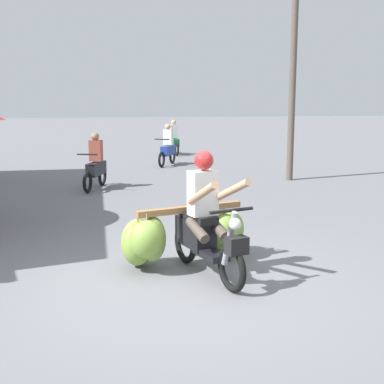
{
  "coord_description": "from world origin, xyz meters",
  "views": [
    {
      "loc": [
        -0.97,
        -5.75,
        2.19
      ],
      "look_at": [
        0.33,
        1.25,
        0.9
      ],
      "focal_mm": 47.56,
      "sensor_mm": 36.0,
      "label": 1
    }
  ],
  "objects_px": {
    "motorbike_distant_ahead_right": "(168,149)",
    "motorbike_main_loaded": "(185,233)",
    "motorbike_distant_ahead_left": "(174,141)",
    "utility_pole": "(292,87)",
    "motorbike_distant_far_ahead": "(96,166)"
  },
  "relations": [
    {
      "from": "motorbike_distant_ahead_left",
      "to": "utility_pole",
      "type": "xyz_separation_m",
      "value": [
        2.19,
        -7.11,
        1.97
      ]
    },
    {
      "from": "motorbike_distant_ahead_right",
      "to": "motorbike_main_loaded",
      "type": "bearing_deg",
      "value": -96.61
    },
    {
      "from": "motorbike_main_loaded",
      "to": "motorbike_distant_ahead_left",
      "type": "distance_m",
      "value": 14.08
    },
    {
      "from": "motorbike_main_loaded",
      "to": "utility_pole",
      "type": "height_order",
      "value": "utility_pole"
    },
    {
      "from": "motorbike_distant_ahead_right",
      "to": "utility_pole",
      "type": "distance_m",
      "value": 5.17
    },
    {
      "from": "motorbike_distant_ahead_right",
      "to": "motorbike_distant_far_ahead",
      "type": "xyz_separation_m",
      "value": [
        -2.39,
        -4.27,
        0.0
      ]
    },
    {
      "from": "motorbike_distant_ahead_right",
      "to": "utility_pole",
      "type": "xyz_separation_m",
      "value": [
        2.88,
        -3.81,
        1.97
      ]
    },
    {
      "from": "motorbike_main_loaded",
      "to": "motorbike_distant_far_ahead",
      "type": "bearing_deg",
      "value": 100.28
    },
    {
      "from": "motorbike_distant_ahead_left",
      "to": "utility_pole",
      "type": "bearing_deg",
      "value": -72.87
    },
    {
      "from": "motorbike_distant_far_ahead",
      "to": "motorbike_distant_ahead_right",
      "type": "bearing_deg",
      "value": 60.72
    },
    {
      "from": "motorbike_distant_ahead_left",
      "to": "motorbike_distant_ahead_right",
      "type": "distance_m",
      "value": 3.37
    },
    {
      "from": "motorbike_distant_ahead_right",
      "to": "motorbike_distant_far_ahead",
      "type": "relative_size",
      "value": 0.95
    },
    {
      "from": "motorbike_distant_ahead_right",
      "to": "motorbike_distant_far_ahead",
      "type": "distance_m",
      "value": 4.89
    },
    {
      "from": "motorbike_distant_far_ahead",
      "to": "motorbike_main_loaded",
      "type": "bearing_deg",
      "value": -79.72
    },
    {
      "from": "motorbike_main_loaded",
      "to": "motorbike_distant_ahead_left",
      "type": "bearing_deg",
      "value": 82.16
    }
  ]
}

